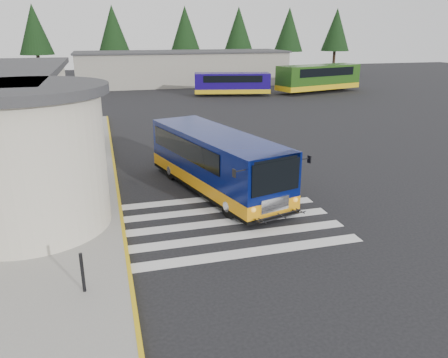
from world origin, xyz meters
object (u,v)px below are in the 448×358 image
object	(u,v)px
transit_bus	(216,164)
far_bus_b	(318,77)
pedestrian_a	(46,222)
far_bus_a	(232,83)
bollard	(83,273)
pedestrian_b	(62,221)

from	to	relation	value
transit_bus	far_bus_b	bearing A→B (deg)	40.49
pedestrian_a	far_bus_b	world-z (taller)	far_bus_b
transit_bus	far_bus_a	size ratio (longest dim) A/B	1.12
bollard	far_bus_b	bearing A→B (deg)	54.83
bollard	far_bus_b	distance (m)	42.59
far_bus_b	far_bus_a	bearing A→B (deg)	74.91
far_bus_a	far_bus_b	bearing A→B (deg)	-77.78
transit_bus	pedestrian_a	distance (m)	7.54
transit_bus	far_bus_b	size ratio (longest dim) A/B	0.88
pedestrian_b	far_bus_a	bearing A→B (deg)	125.10
transit_bus	bollard	size ratio (longest dim) A/B	8.40
transit_bus	pedestrian_b	xyz separation A→B (m)	(-5.97, -3.85, -0.26)
pedestrian_b	bollard	distance (m)	3.00
pedestrian_a	far_bus_b	bearing A→B (deg)	-43.91
transit_bus	pedestrian_b	distance (m)	7.11
pedestrian_a	pedestrian_b	xyz separation A→B (m)	(0.48, 0.05, -0.04)
pedestrian_a	bollard	xyz separation A→B (m)	(1.12, -2.86, -0.29)
transit_bus	pedestrian_b	bearing A→B (deg)	-162.27
pedestrian_a	bollard	distance (m)	3.09
pedestrian_b	far_bus_a	world-z (taller)	far_bus_a
bollard	pedestrian_a	bearing A→B (deg)	111.39
transit_bus	pedestrian_a	world-z (taller)	transit_bus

